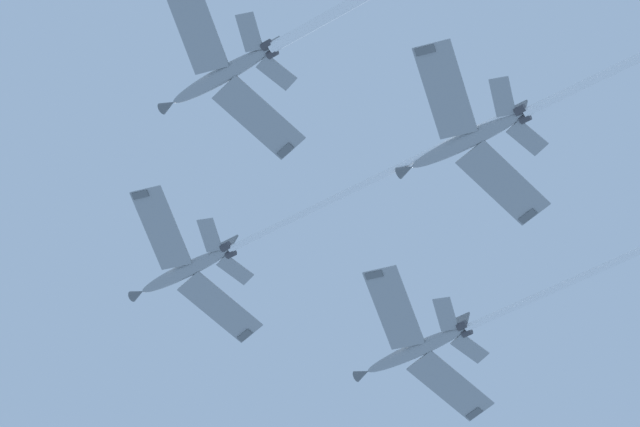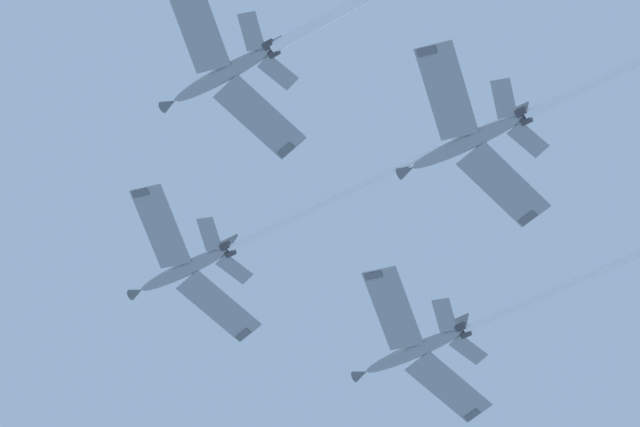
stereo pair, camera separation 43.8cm
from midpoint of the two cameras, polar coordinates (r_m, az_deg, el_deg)
name	(u,v)px [view 1 (the left image)]	position (r m, az deg, el deg)	size (l,w,h in m)	color
jet_lead	(229,249)	(135.20, -3.84, -1.55)	(29.12, 37.98, 14.34)	gray
jet_left_wing	(305,29)	(121.79, -0.56, 7.91)	(29.27, 38.45, 14.69)	gray
jet_right_wing	(468,327)	(133.01, 6.46, -4.85)	(30.09, 38.30, 13.33)	gray
jet_slot	(541,105)	(120.64, 9.57, 4.63)	(29.17, 38.76, 13.29)	gray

